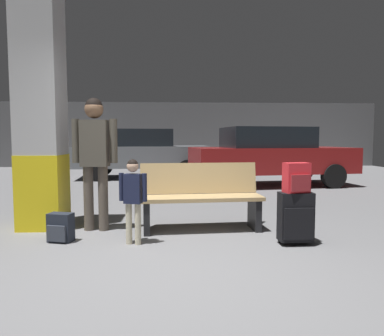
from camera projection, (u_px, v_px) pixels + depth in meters
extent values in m
cube|color=slate|center=(175.00, 202.00, 7.32)|extent=(18.00, 18.00, 0.10)
cube|color=#565658|center=(174.00, 135.00, 16.03)|extent=(18.00, 0.12, 2.80)
cube|color=yellow|center=(43.00, 191.00, 4.98)|extent=(0.57, 0.57, 1.00)
cube|color=#B2B2B2|center=(39.00, 73.00, 4.86)|extent=(0.56, 0.56, 2.18)
cube|color=tan|center=(202.00, 198.00, 4.79)|extent=(1.63, 0.56, 0.05)
cube|color=tan|center=(199.00, 178.00, 5.02)|extent=(1.60, 0.23, 0.42)
cube|color=black|center=(147.00, 217.00, 4.72)|extent=(0.11, 0.40, 0.41)
cube|color=black|center=(254.00, 214.00, 4.90)|extent=(0.11, 0.40, 0.41)
cube|color=black|center=(296.00, 217.00, 4.19)|extent=(0.39, 0.21, 0.56)
cube|color=black|center=(299.00, 224.00, 4.08)|extent=(0.34, 0.03, 0.36)
cube|color=#A5A5AA|center=(294.00, 192.00, 4.24)|extent=(0.14, 0.03, 0.02)
cylinder|color=black|center=(279.00, 241.00, 4.28)|extent=(0.02, 0.04, 0.04)
cylinder|color=black|center=(305.00, 240.00, 4.31)|extent=(0.02, 0.04, 0.04)
cube|color=red|center=(296.00, 178.00, 4.15)|extent=(0.30, 0.21, 0.34)
cube|color=maroon|center=(301.00, 183.00, 4.06)|extent=(0.23, 0.07, 0.19)
cylinder|color=black|center=(297.00, 164.00, 4.14)|extent=(0.06, 0.03, 0.02)
cylinder|color=beige|center=(138.00, 224.00, 4.19)|extent=(0.07, 0.07, 0.48)
cylinder|color=beige|center=(129.00, 224.00, 4.21)|extent=(0.07, 0.07, 0.48)
cube|color=#191E38|center=(133.00, 189.00, 4.16)|extent=(0.22, 0.16, 0.34)
cylinder|color=#191E38|center=(145.00, 187.00, 4.14)|extent=(0.06, 0.06, 0.32)
cylinder|color=#191E38|center=(121.00, 187.00, 4.19)|extent=(0.06, 0.06, 0.32)
sphere|color=tan|center=(133.00, 166.00, 4.14)|extent=(0.14, 0.14, 0.14)
sphere|color=black|center=(133.00, 165.00, 4.14)|extent=(0.12, 0.12, 0.12)
cylinder|color=red|center=(130.00, 186.00, 4.27)|extent=(0.06, 0.06, 0.10)
cylinder|color=red|center=(130.00, 180.00, 4.27)|extent=(0.01, 0.01, 0.06)
cylinder|color=brown|center=(103.00, 198.00, 4.83)|extent=(0.13, 0.13, 0.85)
cylinder|color=brown|center=(89.00, 198.00, 4.84)|extent=(0.13, 0.13, 0.85)
cube|color=#4C473D|center=(95.00, 143.00, 4.78)|extent=(0.36, 0.23, 0.61)
cylinder|color=#4C473D|center=(114.00, 141.00, 4.77)|extent=(0.10, 0.10, 0.57)
cylinder|color=#4C473D|center=(76.00, 141.00, 4.78)|extent=(0.10, 0.10, 0.57)
sphere|color=brown|center=(94.00, 109.00, 4.74)|extent=(0.24, 0.24, 0.24)
sphere|color=black|center=(94.00, 107.00, 4.74)|extent=(0.22, 0.22, 0.22)
cube|color=#1E232D|center=(61.00, 227.00, 4.31)|extent=(0.31, 0.23, 0.34)
cube|color=#333842|center=(56.00, 234.00, 4.22)|extent=(0.23, 0.09, 0.19)
cylinder|color=black|center=(60.00, 214.00, 4.30)|extent=(0.06, 0.04, 0.02)
cube|color=maroon|center=(271.00, 160.00, 9.48)|extent=(4.29, 2.23, 0.64)
cube|color=black|center=(266.00, 137.00, 9.41)|extent=(2.29, 1.81, 0.52)
cylinder|color=black|center=(302.00, 171.00, 10.53)|extent=(0.62, 0.28, 0.60)
cylinder|color=black|center=(334.00, 176.00, 8.97)|extent=(0.62, 0.28, 0.60)
cylinder|color=black|center=(215.00, 172.00, 10.06)|extent=(0.62, 0.28, 0.60)
cylinder|color=black|center=(232.00, 178.00, 8.49)|extent=(0.62, 0.28, 0.60)
cube|color=slate|center=(143.00, 156.00, 11.39)|extent=(4.22, 2.02, 0.64)
cube|color=black|center=(138.00, 138.00, 11.32)|extent=(2.22, 1.70, 0.52)
cylinder|color=black|center=(182.00, 166.00, 12.38)|extent=(0.61, 0.25, 0.60)
cylinder|color=black|center=(187.00, 170.00, 10.80)|extent=(0.61, 0.25, 0.60)
cylinder|color=black|center=(103.00, 167.00, 12.04)|extent=(0.61, 0.25, 0.60)
cylinder|color=black|center=(97.00, 171.00, 10.46)|extent=(0.61, 0.25, 0.60)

